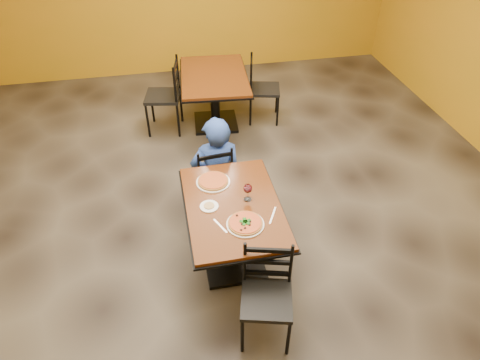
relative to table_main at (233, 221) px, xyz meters
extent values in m
cube|color=black|center=(0.00, 0.50, -0.56)|extent=(7.00, 8.00, 0.01)
cube|color=#5B250E|center=(0.00, 0.00, 0.18)|extent=(0.80, 1.20, 0.03)
cube|color=black|center=(0.00, 0.00, 0.15)|extent=(0.83, 1.23, 0.02)
cylinder|color=black|center=(0.00, 0.00, -0.19)|extent=(0.12, 0.12, 0.66)
cube|color=black|center=(0.00, 0.00, -0.54)|extent=(0.55, 0.55, 0.04)
cube|color=#5B250E|center=(0.23, 2.59, 0.18)|extent=(0.96, 1.36, 0.03)
cube|color=black|center=(0.23, 2.59, 0.15)|extent=(1.00, 1.39, 0.02)
cylinder|color=black|center=(0.23, 2.59, -0.19)|extent=(0.13, 0.13, 0.66)
cube|color=black|center=(0.23, 2.59, -0.54)|extent=(0.64, 0.64, 0.04)
imported|color=navy|center=(-0.01, 0.91, -0.02)|extent=(0.56, 0.37, 1.08)
cylinder|color=white|center=(0.05, -0.26, 0.20)|extent=(0.31, 0.31, 0.01)
cylinder|color=maroon|center=(0.05, -0.26, 0.21)|extent=(0.28, 0.28, 0.02)
cylinder|color=white|center=(-0.12, 0.34, 0.20)|extent=(0.31, 0.31, 0.01)
cylinder|color=orange|center=(-0.12, 0.34, 0.21)|extent=(0.28, 0.28, 0.02)
cylinder|color=white|center=(-0.20, 0.02, 0.20)|extent=(0.16, 0.16, 0.01)
cylinder|color=tan|center=(-0.20, 0.02, 0.21)|extent=(0.09, 0.09, 0.01)
cube|color=silver|center=(-0.15, -0.23, 0.20)|extent=(0.09, 0.18, 0.00)
cube|color=silver|center=(0.30, -0.20, 0.20)|extent=(0.11, 0.19, 0.00)
camera|label=1|loc=(-0.49, -2.71, 2.66)|focal=32.28mm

